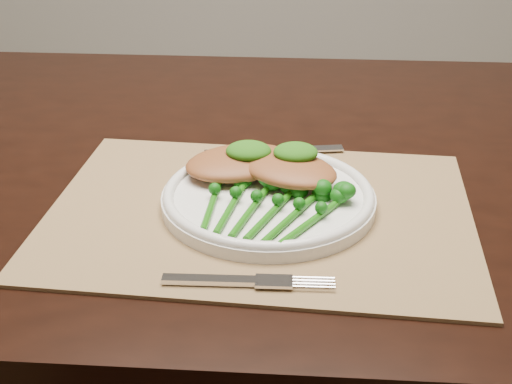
{
  "coord_description": "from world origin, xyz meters",
  "views": [
    {
      "loc": [
        0.0,
        -1.02,
        1.18
      ],
      "look_at": [
        -0.02,
        -0.27,
        0.78
      ],
      "focal_mm": 50.0,
      "sensor_mm": 36.0,
      "label": 1
    }
  ],
  "objects_px": {
    "dinner_plate": "(268,197)",
    "chicken_fillet_left": "(240,162)",
    "broccolini_bundle": "(261,212)",
    "placemat": "(260,212)",
    "dining_table": "(236,355)"
  },
  "relations": [
    {
      "from": "dining_table",
      "to": "placemat",
      "type": "xyz_separation_m",
      "value": [
        0.04,
        -0.17,
        0.38
      ]
    },
    {
      "from": "placemat",
      "to": "chicken_fillet_left",
      "type": "height_order",
      "value": "chicken_fillet_left"
    },
    {
      "from": "placemat",
      "to": "broccolini_bundle",
      "type": "distance_m",
      "value": 0.04
    },
    {
      "from": "placemat",
      "to": "broccolini_bundle",
      "type": "xyz_separation_m",
      "value": [
        0.0,
        -0.04,
        0.02
      ]
    },
    {
      "from": "dining_table",
      "to": "dinner_plate",
      "type": "relative_size",
      "value": 6.3
    },
    {
      "from": "dining_table",
      "to": "chicken_fillet_left",
      "type": "relative_size",
      "value": 11.52
    },
    {
      "from": "dinner_plate",
      "to": "chicken_fillet_left",
      "type": "bearing_deg",
      "value": 123.16
    },
    {
      "from": "dining_table",
      "to": "broccolini_bundle",
      "type": "height_order",
      "value": "broccolini_bundle"
    },
    {
      "from": "dinner_plate",
      "to": "broccolini_bundle",
      "type": "xyz_separation_m",
      "value": [
        -0.01,
        -0.05,
        0.01
      ]
    },
    {
      "from": "placemat",
      "to": "broccolini_bundle",
      "type": "height_order",
      "value": "broccolini_bundle"
    },
    {
      "from": "placemat",
      "to": "dinner_plate",
      "type": "height_order",
      "value": "dinner_plate"
    },
    {
      "from": "chicken_fillet_left",
      "to": "broccolini_bundle",
      "type": "height_order",
      "value": "chicken_fillet_left"
    },
    {
      "from": "dining_table",
      "to": "chicken_fillet_left",
      "type": "bearing_deg",
      "value": -79.28
    },
    {
      "from": "dinner_plate",
      "to": "chicken_fillet_left",
      "type": "height_order",
      "value": "chicken_fillet_left"
    },
    {
      "from": "placemat",
      "to": "dinner_plate",
      "type": "distance_m",
      "value": 0.02
    }
  ]
}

